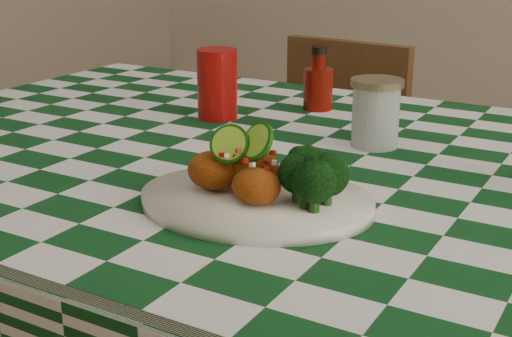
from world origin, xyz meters
The scene contains 7 objects.
plate centered at (0.06, -0.23, 0.80)m, with size 0.32×0.25×0.02m, color white, non-canonical shape.
fried_chicken_pile centered at (0.05, -0.23, 0.85)m, with size 0.14×0.10×0.09m, color #9F430F, non-canonical shape.
broccoli_side centered at (0.14, -0.22, 0.84)m, with size 0.09×0.09×0.07m, color black, non-canonical shape.
red_tumbler centered at (-0.24, 0.15, 0.85)m, with size 0.08×0.08×0.14m, color #980A08.
ketchup_bottle centered at (-0.10, 0.31, 0.85)m, with size 0.06×0.06×0.13m, color #690C05, non-canonical shape.
mason_jar centered at (0.10, 0.12, 0.84)m, with size 0.09×0.09×0.12m, color #B2BCBA, non-canonical shape.
wooden_chair_left centered at (-0.29, 0.69, 0.42)m, with size 0.39×0.40×0.85m, color #472814, non-canonical shape.
Camera 1 is at (0.51, -1.00, 1.14)m, focal length 50.00 mm.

